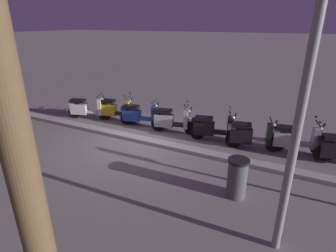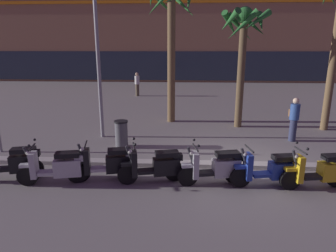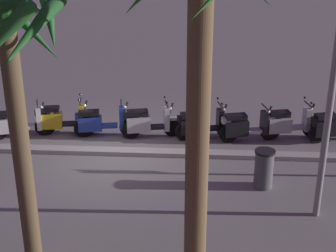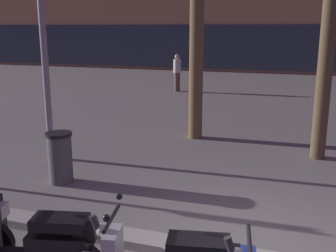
{
  "view_description": "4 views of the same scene",
  "coord_description": "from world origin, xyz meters",
  "px_view_note": "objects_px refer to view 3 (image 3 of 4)",
  "views": [
    {
      "loc": [
        -4.67,
        6.83,
        3.78
      ],
      "look_at": [
        -1.4,
        0.32,
        0.93
      ],
      "focal_mm": 28.59,
      "sensor_mm": 36.0,
      "label": 1
    },
    {
      "loc": [
        -1.54,
        -8.39,
        3.43
      ],
      "look_at": [
        -2.03,
        0.44,
        1.06
      ],
      "focal_mm": 31.75,
      "sensor_mm": 36.0,
      "label": 2
    },
    {
      "loc": [
        -2.14,
        12.03,
        5.8
      ],
      "look_at": [
        -1.37,
        -0.12,
        0.85
      ],
      "focal_mm": 53.24,
      "sensor_mm": 36.0,
      "label": 3
    },
    {
      "loc": [
        0.38,
        -4.62,
        2.8
      ],
      "look_at": [
        -1.5,
        1.08,
        1.34
      ],
      "focal_mm": 43.16,
      "sensor_mm": 36.0,
      "label": 4
    }
  ],
  "objects_px": {
    "scooter_black_far_back": "(201,125)",
    "palm_tree_far_corner": "(201,19)",
    "scooter_silver_mid_rear": "(288,123)",
    "scooter_white_mid_front": "(17,123)",
    "scooter_yellow_lead_nearest": "(60,119)",
    "palm_tree_mid_walkway": "(9,59)",
    "scooter_black_tail_end": "(245,127)",
    "litter_bin": "(264,168)",
    "scooter_silver_last_in_row": "(147,123)",
    "scooter_black_gap_after_mid": "(334,127)",
    "scooter_blue_mid_centre": "(100,122)"
  },
  "relations": [
    {
      "from": "scooter_silver_last_in_row",
      "to": "scooter_blue_mid_centre",
      "type": "height_order",
      "value": "scooter_silver_last_in_row"
    },
    {
      "from": "scooter_black_far_back",
      "to": "palm_tree_far_corner",
      "type": "relative_size",
      "value": 0.28
    },
    {
      "from": "scooter_black_gap_after_mid",
      "to": "palm_tree_far_corner",
      "type": "relative_size",
      "value": 0.29
    },
    {
      "from": "scooter_black_tail_end",
      "to": "scooter_yellow_lead_nearest",
      "type": "xyz_separation_m",
      "value": [
        5.39,
        -0.21,
        0.01
      ]
    },
    {
      "from": "scooter_silver_mid_rear",
      "to": "scooter_silver_last_in_row",
      "type": "bearing_deg",
      "value": 3.0
    },
    {
      "from": "litter_bin",
      "to": "scooter_white_mid_front",
      "type": "bearing_deg",
      "value": -20.28
    },
    {
      "from": "scooter_white_mid_front",
      "to": "litter_bin",
      "type": "distance_m",
      "value": 7.26
    },
    {
      "from": "scooter_silver_last_in_row",
      "to": "scooter_blue_mid_centre",
      "type": "bearing_deg",
      "value": -0.76
    },
    {
      "from": "scooter_black_far_back",
      "to": "scooter_yellow_lead_nearest",
      "type": "height_order",
      "value": "same"
    },
    {
      "from": "scooter_black_gap_after_mid",
      "to": "scooter_silver_mid_rear",
      "type": "height_order",
      "value": "same"
    },
    {
      "from": "scooter_silver_mid_rear",
      "to": "scooter_white_mid_front",
      "type": "relative_size",
      "value": 0.96
    },
    {
      "from": "palm_tree_far_corner",
      "to": "palm_tree_mid_walkway",
      "type": "bearing_deg",
      "value": -14.44
    },
    {
      "from": "scooter_black_tail_end",
      "to": "litter_bin",
      "type": "bearing_deg",
      "value": 95.03
    },
    {
      "from": "palm_tree_far_corner",
      "to": "scooter_silver_mid_rear",
      "type": "bearing_deg",
      "value": -110.97
    },
    {
      "from": "scooter_black_gap_after_mid",
      "to": "scooter_blue_mid_centre",
      "type": "bearing_deg",
      "value": 0.16
    },
    {
      "from": "scooter_silver_last_in_row",
      "to": "scooter_yellow_lead_nearest",
      "type": "relative_size",
      "value": 0.95
    },
    {
      "from": "scooter_yellow_lead_nearest",
      "to": "scooter_white_mid_front",
      "type": "bearing_deg",
      "value": 16.26
    },
    {
      "from": "scooter_white_mid_front",
      "to": "palm_tree_mid_walkway",
      "type": "bearing_deg",
      "value": 111.93
    },
    {
      "from": "scooter_black_gap_after_mid",
      "to": "scooter_black_tail_end",
      "type": "relative_size",
      "value": 1.05
    },
    {
      "from": "scooter_silver_last_in_row",
      "to": "litter_bin",
      "type": "xyz_separation_m",
      "value": [
        -3.03,
        2.77,
        0.02
      ]
    },
    {
      "from": "scooter_yellow_lead_nearest",
      "to": "palm_tree_mid_walkway",
      "type": "height_order",
      "value": "palm_tree_mid_walkway"
    },
    {
      "from": "scooter_blue_mid_centre",
      "to": "litter_bin",
      "type": "height_order",
      "value": "scooter_blue_mid_centre"
    },
    {
      "from": "scooter_silver_last_in_row",
      "to": "palm_tree_mid_walkway",
      "type": "height_order",
      "value": "palm_tree_mid_walkway"
    },
    {
      "from": "scooter_blue_mid_centre",
      "to": "scooter_yellow_lead_nearest",
      "type": "relative_size",
      "value": 1.01
    },
    {
      "from": "scooter_black_gap_after_mid",
      "to": "scooter_black_far_back",
      "type": "relative_size",
      "value": 1.05
    },
    {
      "from": "scooter_black_tail_end",
      "to": "scooter_yellow_lead_nearest",
      "type": "bearing_deg",
      "value": -2.2
    },
    {
      "from": "litter_bin",
      "to": "scooter_silver_mid_rear",
      "type": "bearing_deg",
      "value": -108.95
    },
    {
      "from": "scooter_yellow_lead_nearest",
      "to": "scooter_white_mid_front",
      "type": "height_order",
      "value": "scooter_yellow_lead_nearest"
    },
    {
      "from": "scooter_silver_mid_rear",
      "to": "scooter_yellow_lead_nearest",
      "type": "relative_size",
      "value": 0.95
    },
    {
      "from": "scooter_silver_last_in_row",
      "to": "scooter_yellow_lead_nearest",
      "type": "distance_m",
      "value": 2.59
    },
    {
      "from": "scooter_silver_mid_rear",
      "to": "scooter_white_mid_front",
      "type": "xyz_separation_m",
      "value": [
        7.84,
        0.47,
        -0.01
      ]
    },
    {
      "from": "scooter_black_tail_end",
      "to": "scooter_black_far_back",
      "type": "height_order",
      "value": "scooter_black_far_back"
    },
    {
      "from": "scooter_yellow_lead_nearest",
      "to": "litter_bin",
      "type": "height_order",
      "value": "scooter_yellow_lead_nearest"
    },
    {
      "from": "scooter_blue_mid_centre",
      "to": "scooter_black_gap_after_mid",
      "type": "bearing_deg",
      "value": -179.84
    },
    {
      "from": "scooter_silver_mid_rear",
      "to": "scooter_black_tail_end",
      "type": "height_order",
      "value": "scooter_silver_mid_rear"
    },
    {
      "from": "scooter_yellow_lead_nearest",
      "to": "palm_tree_far_corner",
      "type": "height_order",
      "value": "palm_tree_far_corner"
    },
    {
      "from": "scooter_silver_last_in_row",
      "to": "palm_tree_far_corner",
      "type": "distance_m",
      "value": 7.91
    },
    {
      "from": "scooter_silver_last_in_row",
      "to": "litter_bin",
      "type": "distance_m",
      "value": 4.11
    },
    {
      "from": "scooter_black_tail_end",
      "to": "scooter_blue_mid_centre",
      "type": "distance_m",
      "value": 4.18
    },
    {
      "from": "scooter_black_far_back",
      "to": "scooter_silver_last_in_row",
      "type": "xyz_separation_m",
      "value": [
        1.55,
        -0.02,
        0.01
      ]
    },
    {
      "from": "palm_tree_mid_walkway",
      "to": "scooter_black_gap_after_mid",
      "type": "bearing_deg",
      "value": -139.76
    },
    {
      "from": "scooter_black_tail_end",
      "to": "scooter_yellow_lead_nearest",
      "type": "distance_m",
      "value": 5.39
    },
    {
      "from": "scooter_yellow_lead_nearest",
      "to": "palm_tree_mid_walkway",
      "type": "bearing_deg",
      "value": 99.99
    },
    {
      "from": "scooter_silver_mid_rear",
      "to": "scooter_yellow_lead_nearest",
      "type": "xyz_separation_m",
      "value": [
        6.64,
        0.12,
        0.01
      ]
    },
    {
      "from": "scooter_blue_mid_centre",
      "to": "palm_tree_mid_walkway",
      "type": "height_order",
      "value": "palm_tree_mid_walkway"
    },
    {
      "from": "scooter_blue_mid_centre",
      "to": "scooter_yellow_lead_nearest",
      "type": "height_order",
      "value": "scooter_yellow_lead_nearest"
    },
    {
      "from": "scooter_black_gap_after_mid",
      "to": "litter_bin",
      "type": "xyz_separation_m",
      "value": [
        2.31,
        2.81,
        0.02
      ]
    },
    {
      "from": "scooter_silver_last_in_row",
      "to": "scooter_black_gap_after_mid",
      "type": "bearing_deg",
      "value": -179.6
    },
    {
      "from": "scooter_black_gap_after_mid",
      "to": "palm_tree_far_corner",
      "type": "height_order",
      "value": "palm_tree_far_corner"
    },
    {
      "from": "scooter_silver_last_in_row",
      "to": "scooter_yellow_lead_nearest",
      "type": "xyz_separation_m",
      "value": [
        2.59,
        -0.09,
        0.0
      ]
    }
  ]
}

